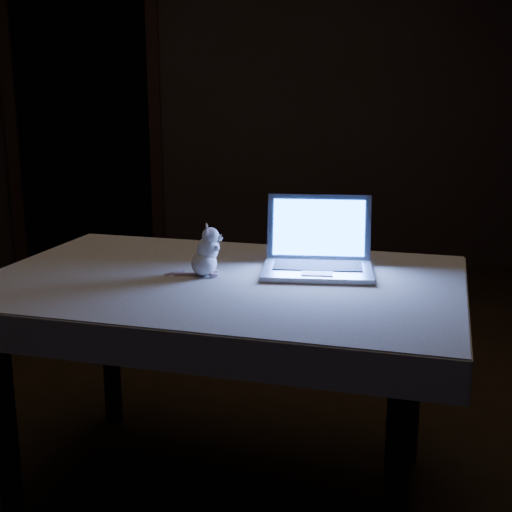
{
  "coord_description": "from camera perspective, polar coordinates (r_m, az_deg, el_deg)",
  "views": [
    {
      "loc": [
        -0.16,
        -2.37,
        1.29
      ],
      "look_at": [
        -0.06,
        -0.35,
        0.8
      ],
      "focal_mm": 48.0,
      "sensor_mm": 36.0,
      "label": 1
    }
  ],
  "objects": [
    {
      "name": "doorway",
      "position": [
        4.97,
        -14.13,
        10.67
      ],
      "size": [
        1.06,
        0.36,
        2.13
      ],
      "primitive_type": null,
      "color": "black",
      "rests_on": "back_wall"
    },
    {
      "name": "laptop",
      "position": [
        2.13,
        5.2,
        1.53
      ],
      "size": [
        0.38,
        0.35,
        0.23
      ],
      "primitive_type": null,
      "rotation": [
        0.0,
        0.0,
        -0.16
      ],
      "color": "#A7A7AC",
      "rests_on": "tablecloth"
    },
    {
      "name": "tablecloth",
      "position": [
        2.15,
        -3.63,
        -2.94
      ],
      "size": [
        1.7,
        1.42,
        0.1
      ],
      "primitive_type": null,
      "rotation": [
        0.0,
        0.0,
        -0.36
      ],
      "color": "beige",
      "rests_on": "table"
    },
    {
      "name": "plush_mouse",
      "position": [
        2.11,
        -4.38,
        0.47
      ],
      "size": [
        0.14,
        0.14,
        0.16
      ],
      "primitive_type": null,
      "rotation": [
        0.0,
        0.0,
        -0.19
      ],
      "color": "white",
      "rests_on": "tablecloth"
    },
    {
      "name": "back_wall",
      "position": [
        4.87,
        -1.12,
        13.79
      ],
      "size": [
        4.5,
        0.04,
        2.6
      ],
      "primitive_type": "cube",
      "color": "black",
      "rests_on": "ground"
    },
    {
      "name": "table",
      "position": [
        2.23,
        -2.74,
        -10.9
      ],
      "size": [
        1.55,
        1.24,
        0.72
      ],
      "primitive_type": null,
      "rotation": [
        0.0,
        0.0,
        -0.33
      ],
      "color": "black",
      "rests_on": "floor"
    },
    {
      "name": "floor",
      "position": [
        2.7,
        0.83,
        -14.79
      ],
      "size": [
        5.0,
        5.0,
        0.0
      ],
      "primitive_type": "plane",
      "color": "black",
      "rests_on": "ground"
    }
  ]
}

